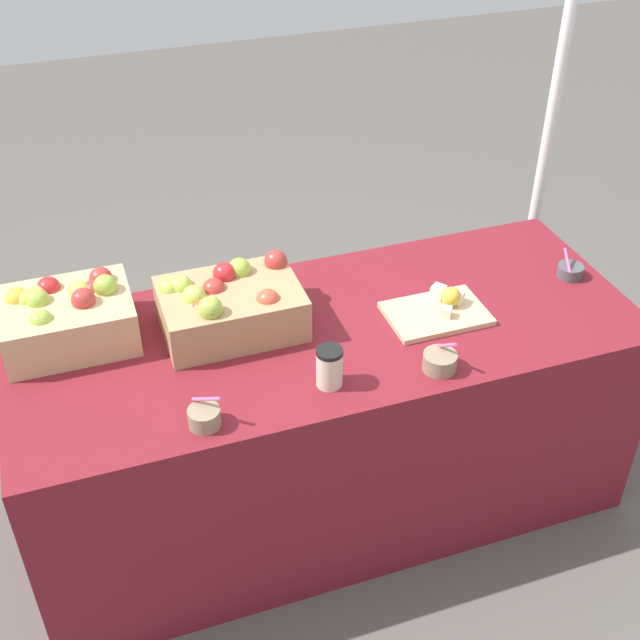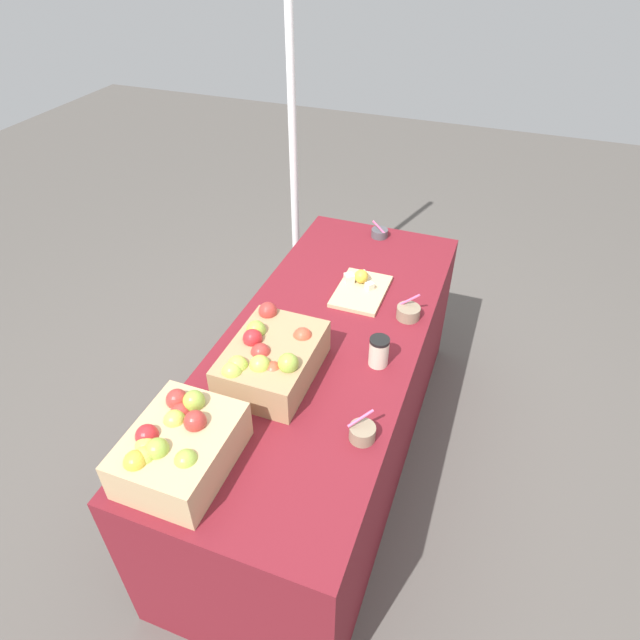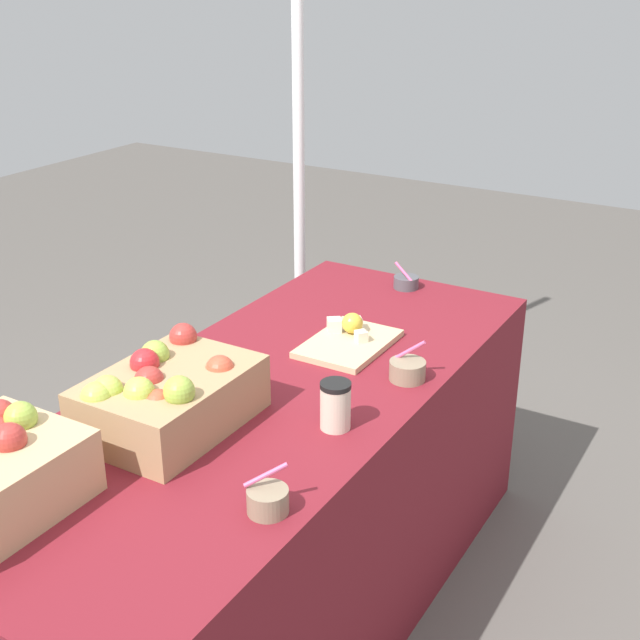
{
  "view_description": "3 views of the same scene",
  "coord_description": "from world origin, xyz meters",
  "px_view_note": "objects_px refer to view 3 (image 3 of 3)",
  "views": [
    {
      "loc": [
        -0.67,
        -1.87,
        2.23
      ],
      "look_at": [
        -0.03,
        -0.02,
        0.79
      ],
      "focal_mm": 46.45,
      "sensor_mm": 36.0,
      "label": 1
    },
    {
      "loc": [
        -1.56,
        -0.57,
        2.13
      ],
      "look_at": [
        -0.01,
        0.01,
        0.82
      ],
      "focal_mm": 30.57,
      "sensor_mm": 36.0,
      "label": 2
    },
    {
      "loc": [
        -1.62,
        -1.11,
        1.77
      ],
      "look_at": [
        0.18,
        -0.05,
        0.88
      ],
      "focal_mm": 47.8,
      "sensor_mm": 36.0,
      "label": 3
    }
  ],
  "objects_px": {
    "coffee_cup": "(335,405)",
    "tent_pole": "(299,156)",
    "sample_bowl_far": "(268,500)",
    "apple_crate_middle": "(168,396)",
    "cutting_board_front": "(349,339)",
    "sample_bowl_mid": "(407,370)",
    "sample_bowl_near": "(406,282)"
  },
  "relations": [
    {
      "from": "sample_bowl_near",
      "to": "sample_bowl_mid",
      "type": "distance_m",
      "value": 0.68
    },
    {
      "from": "cutting_board_front",
      "to": "sample_bowl_far",
      "type": "distance_m",
      "value": 0.83
    },
    {
      "from": "sample_bowl_near",
      "to": "tent_pole",
      "type": "distance_m",
      "value": 0.69
    },
    {
      "from": "cutting_board_front",
      "to": "coffee_cup",
      "type": "bearing_deg",
      "value": -155.18
    },
    {
      "from": "sample_bowl_mid",
      "to": "coffee_cup",
      "type": "distance_m",
      "value": 0.32
    },
    {
      "from": "sample_bowl_mid",
      "to": "sample_bowl_far",
      "type": "relative_size",
      "value": 1.1
    },
    {
      "from": "sample_bowl_near",
      "to": "coffee_cup",
      "type": "xyz_separation_m",
      "value": [
        -0.93,
        -0.25,
        0.04
      ]
    },
    {
      "from": "sample_bowl_far",
      "to": "tent_pole",
      "type": "height_order",
      "value": "tent_pole"
    },
    {
      "from": "tent_pole",
      "to": "sample_bowl_far",
      "type": "bearing_deg",
      "value": -150.31
    },
    {
      "from": "tent_pole",
      "to": "cutting_board_front",
      "type": "bearing_deg",
      "value": -139.59
    },
    {
      "from": "apple_crate_middle",
      "to": "coffee_cup",
      "type": "xyz_separation_m",
      "value": [
        0.19,
        -0.34,
        -0.02
      ]
    },
    {
      "from": "coffee_cup",
      "to": "sample_bowl_near",
      "type": "bearing_deg",
      "value": 15.2
    },
    {
      "from": "apple_crate_middle",
      "to": "sample_bowl_mid",
      "type": "height_order",
      "value": "apple_crate_middle"
    },
    {
      "from": "apple_crate_middle",
      "to": "cutting_board_front",
      "type": "height_order",
      "value": "apple_crate_middle"
    },
    {
      "from": "sample_bowl_near",
      "to": "sample_bowl_far",
      "type": "bearing_deg",
      "value": -166.9
    },
    {
      "from": "apple_crate_middle",
      "to": "sample_bowl_near",
      "type": "xyz_separation_m",
      "value": [
        1.12,
        -0.09,
        -0.06
      ]
    },
    {
      "from": "apple_crate_middle",
      "to": "cutting_board_front",
      "type": "distance_m",
      "value": 0.64
    },
    {
      "from": "sample_bowl_far",
      "to": "coffee_cup",
      "type": "xyz_separation_m",
      "value": [
        0.36,
        0.05,
        0.03
      ]
    },
    {
      "from": "coffee_cup",
      "to": "apple_crate_middle",
      "type": "bearing_deg",
      "value": 119.34
    },
    {
      "from": "cutting_board_front",
      "to": "coffee_cup",
      "type": "distance_m",
      "value": 0.47
    },
    {
      "from": "sample_bowl_near",
      "to": "sample_bowl_mid",
      "type": "bearing_deg",
      "value": -154.48
    },
    {
      "from": "cutting_board_front",
      "to": "tent_pole",
      "type": "bearing_deg",
      "value": 40.41
    },
    {
      "from": "apple_crate_middle",
      "to": "cutting_board_front",
      "type": "bearing_deg",
      "value": -13.18
    },
    {
      "from": "sample_bowl_far",
      "to": "cutting_board_front",
      "type": "bearing_deg",
      "value": 17.34
    },
    {
      "from": "sample_bowl_near",
      "to": "sample_bowl_mid",
      "type": "height_order",
      "value": "sample_bowl_mid"
    },
    {
      "from": "coffee_cup",
      "to": "tent_pole",
      "type": "bearing_deg",
      "value": 35.24
    },
    {
      "from": "cutting_board_front",
      "to": "tent_pole",
      "type": "xyz_separation_m",
      "value": [
        0.72,
        0.62,
        0.33
      ]
    },
    {
      "from": "sample_bowl_mid",
      "to": "cutting_board_front",
      "type": "bearing_deg",
      "value": 64.44
    },
    {
      "from": "coffee_cup",
      "to": "tent_pole",
      "type": "xyz_separation_m",
      "value": [
        1.15,
        0.81,
        0.29
      ]
    },
    {
      "from": "apple_crate_middle",
      "to": "coffee_cup",
      "type": "height_order",
      "value": "apple_crate_middle"
    },
    {
      "from": "apple_crate_middle",
      "to": "sample_bowl_far",
      "type": "distance_m",
      "value": 0.43
    },
    {
      "from": "apple_crate_middle",
      "to": "tent_pole",
      "type": "bearing_deg",
      "value": 19.25
    }
  ]
}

